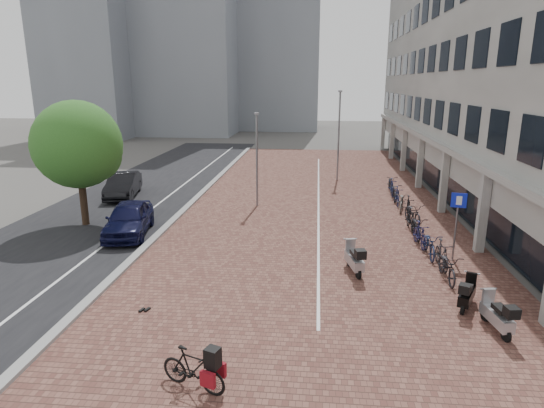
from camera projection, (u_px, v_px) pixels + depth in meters
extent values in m
plane|color=#474442|center=(255.00, 284.00, 16.09)|extent=(140.00, 140.00, 0.00)
cube|color=brown|center=(315.00, 200.00, 27.44)|extent=(14.50, 42.00, 0.04)
cube|color=black|center=(137.00, 196.00, 28.48)|extent=(8.00, 50.00, 0.03)
cube|color=gray|center=(199.00, 196.00, 28.10)|extent=(0.35, 42.00, 0.14)
cube|color=white|center=(168.00, 196.00, 28.29)|extent=(0.12, 44.00, 0.00)
cube|color=white|center=(319.00, 200.00, 27.42)|extent=(0.10, 30.00, 0.00)
cube|color=#AAAAA4|center=(500.00, 54.00, 28.07)|extent=(8.00, 40.00, 13.00)
cube|color=black|center=(433.00, 163.00, 30.14)|extent=(0.15, 38.00, 3.20)
cube|color=#AAAAA4|center=(432.00, 136.00, 29.71)|extent=(1.60, 38.00, 0.30)
cube|color=#AAAAA4|center=(483.00, 213.00, 18.67)|extent=(0.35, 0.35, 3.40)
cube|color=#AAAAA4|center=(444.00, 182.00, 24.44)|extent=(0.35, 0.35, 3.40)
cube|color=#AAAAA4|center=(420.00, 163.00, 30.21)|extent=(0.35, 0.35, 3.40)
cube|color=#AAAAA4|center=(404.00, 150.00, 35.98)|extent=(0.35, 0.35, 3.40)
cube|color=#AAAAA4|center=(392.00, 140.00, 41.75)|extent=(0.35, 0.35, 3.40)
cube|color=#AAAAA4|center=(383.00, 133.00, 47.52)|extent=(0.35, 0.35, 3.40)
cube|color=gray|center=(181.00, 9.00, 59.64)|extent=(14.00, 12.00, 32.00)
cube|color=gray|center=(278.00, 37.00, 66.02)|extent=(12.00, 10.00, 26.00)
cube|color=gray|center=(90.00, 55.00, 56.36)|extent=(10.00, 10.00, 20.00)
imported|color=black|center=(129.00, 219.00, 21.13)|extent=(2.54, 4.67, 1.51)
imported|color=black|center=(123.00, 185.00, 28.08)|extent=(2.44, 4.69, 1.47)
imported|color=black|center=(193.00, 369.00, 10.46)|extent=(1.77, 1.06, 1.03)
cube|color=black|center=(192.00, 351.00, 10.34)|extent=(0.39, 0.38, 0.46)
cube|color=maroon|center=(184.00, 367.00, 10.47)|extent=(0.37, 0.22, 0.36)
cube|color=maroon|center=(203.00, 368.00, 10.43)|extent=(0.37, 0.22, 0.36)
cylinder|color=slate|center=(455.00, 230.00, 17.96)|extent=(0.07, 0.07, 2.50)
cube|color=#0E1DBD|center=(459.00, 200.00, 17.62)|extent=(0.56, 0.17, 0.57)
cylinder|color=slate|center=(257.00, 161.00, 25.45)|extent=(0.12, 0.12, 5.18)
cylinder|color=gray|center=(339.00, 137.00, 32.16)|extent=(0.12, 0.12, 6.21)
cylinder|color=#382619|center=(83.00, 199.00, 22.42)|extent=(0.34, 0.34, 2.64)
sphere|color=#2A5A1F|center=(77.00, 145.00, 21.74)|extent=(4.15, 4.15, 4.15)
sphere|color=#2A5A1F|center=(94.00, 155.00, 22.38)|extent=(2.64, 2.64, 2.64)
imported|color=black|center=(447.00, 266.00, 16.29)|extent=(0.72, 1.98, 1.04)
imported|color=black|center=(442.00, 254.00, 17.38)|extent=(0.52, 1.76, 1.05)
imported|color=#172140|center=(430.00, 244.00, 18.51)|extent=(0.74, 1.99, 1.04)
imported|color=#151439|center=(420.00, 235.00, 19.63)|extent=(0.64, 1.78, 1.05)
imported|color=black|center=(417.00, 227.00, 20.72)|extent=(0.75, 1.99, 1.04)
imported|color=black|center=(411.00, 219.00, 21.83)|extent=(0.51, 1.75, 1.05)
imported|color=black|center=(413.00, 213.00, 22.91)|extent=(1.04, 2.07, 1.04)
imported|color=black|center=(408.00, 207.00, 24.02)|extent=(0.71, 1.79, 1.05)
imported|color=#524F4B|center=(402.00, 201.00, 25.13)|extent=(1.10, 2.07, 1.04)
imported|color=#161B3D|center=(397.00, 196.00, 26.25)|extent=(0.59, 1.77, 1.05)
imported|color=#222227|center=(394.00, 192.00, 27.35)|extent=(0.85, 2.02, 1.04)
imported|color=#161C3D|center=(392.00, 187.00, 28.45)|extent=(0.62, 1.78, 1.05)
imported|color=black|center=(391.00, 183.00, 29.55)|extent=(0.78, 2.00, 1.04)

